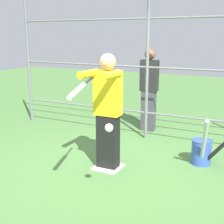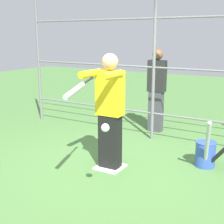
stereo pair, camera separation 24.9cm
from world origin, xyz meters
The scene contains 8 objects.
ground_plane centered at (0.00, 0.00, 0.00)m, with size 24.00×24.00×0.00m, color #4C7A3D.
home_plate centered at (0.00, 0.00, 0.01)m, with size 0.40×0.40×0.02m.
fence_backstop centered at (0.00, -1.60, 1.41)m, with size 5.88×0.06×2.82m.
batter centered at (0.00, 0.02, 0.94)m, with size 0.45×0.59×1.75m.
baseball_bat_swinging centered at (-0.14, 0.98, 1.39)m, with size 0.28×0.87×0.16m.
softball_in_flight centered at (-0.55, 1.03, 0.99)m, with size 0.10×0.10×0.10m.
bat_bucket centered at (-1.28, -0.77, 0.23)m, with size 0.74×0.65×0.85m.
bystander_behind_fence centered at (0.15, -2.14, 0.90)m, with size 0.36×0.22×1.73m.
Camera 2 is at (-2.31, 3.86, 1.99)m, focal length 50.00 mm.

